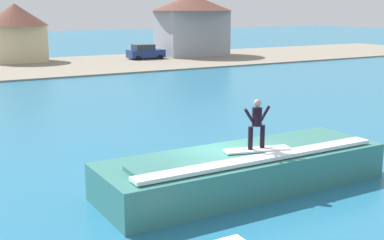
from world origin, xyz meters
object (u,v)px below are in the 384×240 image
Objects in this scene: surfboard at (257,150)px; surfer at (257,121)px; wave_crest at (245,169)px; car_far_shore at (145,52)px; house_gabled_white at (192,20)px; house_small_cottage at (16,29)px.

surfer is at bearing 104.09° from surfboard.
wave_crest is 44.29m from car_far_shore.
car_far_shore is at bearing 69.66° from surfer.
house_gabled_white reaches higher than house_small_cottage.
surfboard is 0.53× the size of car_far_shore.
house_small_cottage is (-20.78, 2.80, -0.82)m from house_gabled_white.
house_gabled_white is (22.57, 43.04, 2.28)m from surfer.
surfboard is at bearing -58.44° from wave_crest.
surfboard is 1.40× the size of surfer.
house_small_cottage reaches higher than surfboard.
surfer reaches higher than wave_crest.
house_small_cottage is at bearing 87.76° from surfer.
surfer is 48.65m from house_gabled_white.
wave_crest is 2.31× the size of car_far_shore.
house_small_cottage is (1.79, 45.84, 1.46)m from surfer.
house_small_cottage reaches higher than wave_crest.
surfboard is 0.93m from surfer.
surfer is at bearing -56.35° from wave_crest.
surfer is 45.90m from house_small_cottage.
surfer is 44.54m from car_far_shore.
house_small_cottage is (1.78, 45.89, 2.39)m from surfboard.
car_far_shore is at bearing -16.68° from house_small_cottage.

